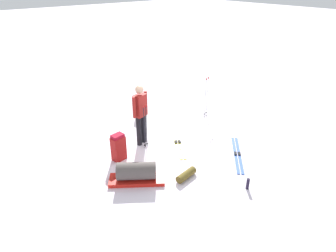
{
  "coord_description": "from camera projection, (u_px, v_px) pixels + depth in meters",
  "views": [
    {
      "loc": [
        4.34,
        5.17,
        4.22
      ],
      "look_at": [
        0.0,
        0.0,
        0.7
      ],
      "focal_mm": 31.28,
      "sensor_mm": 36.0,
      "label": 1
    }
  ],
  "objects": [
    {
      "name": "ground_plane",
      "position": [
        168.0,
        149.0,
        7.94
      ],
      "size": [
        80.0,
        80.0,
        0.0
      ],
      "primitive_type": "plane",
      "color": "white"
    },
    {
      "name": "skier_standing",
      "position": [
        140.0,
        112.0,
        7.77
      ],
      "size": [
        0.55,
        0.31,
        1.7
      ],
      "color": "black",
      "rests_on": "ground_plane"
    },
    {
      "name": "ski_pair_near",
      "position": [
        178.0,
        142.0,
        8.22
      ],
      "size": [
        1.06,
        1.55,
        0.05
      ],
      "color": "#AFA614",
      "rests_on": "ground_plane"
    },
    {
      "name": "ski_pair_far",
      "position": [
        237.0,
        154.0,
        7.68
      ],
      "size": [
        1.38,
        1.32,
        0.05
      ],
      "color": "#2C50A6",
      "rests_on": "ground_plane"
    },
    {
      "name": "backpack_large_dark",
      "position": [
        118.0,
        147.0,
        7.33
      ],
      "size": [
        0.36,
        0.27,
        0.72
      ],
      "color": "#A21A18",
      "rests_on": "ground_plane"
    },
    {
      "name": "backpack_bright",
      "position": [
        141.0,
        108.0,
        9.69
      ],
      "size": [
        0.41,
        0.36,
        0.58
      ],
      "color": "#3D4F1A",
      "rests_on": "ground_plane"
    },
    {
      "name": "ski_poles_planted_near",
      "position": [
        206.0,
        95.0,
        9.5
      ],
      "size": [
        0.2,
        0.11,
        1.31
      ],
      "color": "#ABB3B5",
      "rests_on": "ground_plane"
    },
    {
      "name": "ski_poles_planted_far",
      "position": [
        145.0,
        124.0,
        7.74
      ],
      "size": [
        0.16,
        0.1,
        1.23
      ],
      "color": "black",
      "rests_on": "ground_plane"
    },
    {
      "name": "gear_sled",
      "position": [
        137.0,
        173.0,
        6.59
      ],
      "size": [
        1.27,
        1.12,
        0.49
      ],
      "color": "red",
      "rests_on": "ground_plane"
    },
    {
      "name": "sleeping_mat_rolled",
      "position": [
        186.0,
        175.0,
        6.76
      ],
      "size": [
        0.57,
        0.26,
        0.18
      ],
      "primitive_type": "cylinder",
      "rotation": [
        0.0,
        1.57,
        3.29
      ],
      "color": "brown",
      "rests_on": "ground_plane"
    },
    {
      "name": "thermos_bottle",
      "position": [
        248.0,
        184.0,
        6.41
      ],
      "size": [
        0.07,
        0.07,
        0.26
      ],
      "primitive_type": "cylinder",
      "color": "black",
      "rests_on": "ground_plane"
    }
  ]
}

